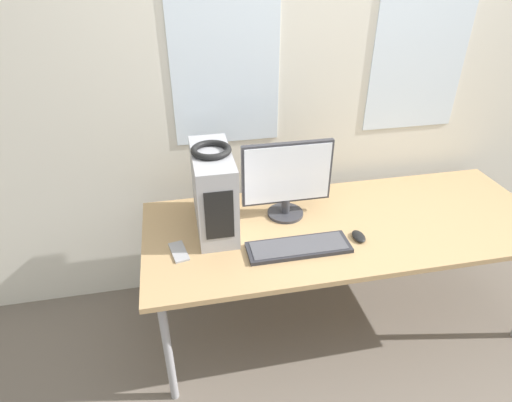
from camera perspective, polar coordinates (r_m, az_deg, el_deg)
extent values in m
plane|color=#665B51|center=(2.52, 14.01, -21.68)|extent=(14.00, 14.00, 0.00)
cube|color=beige|center=(2.50, 8.98, 16.60)|extent=(8.00, 0.06, 2.70)
cube|color=silver|center=(2.29, -4.26, 21.68)|extent=(0.57, 0.01, 1.18)
cube|color=silver|center=(2.66, 21.74, 21.13)|extent=(0.57, 0.01, 1.18)
cube|color=tan|center=(2.31, 12.09, -3.14)|extent=(2.12, 0.83, 0.03)
cylinder|color=#99999E|center=(2.15, -11.63, -19.04)|extent=(0.04, 0.04, 0.68)
cylinder|color=#99999E|center=(2.64, -12.03, -7.79)|extent=(0.04, 0.04, 0.68)
cylinder|color=#99999E|center=(3.20, 25.49, -2.74)|extent=(0.04, 0.04, 0.68)
cube|color=#9E9EA3|center=(2.13, -5.67, 1.34)|extent=(0.19, 0.45, 0.42)
cube|color=black|center=(1.94, -4.90, -1.96)|extent=(0.13, 0.00, 0.25)
torus|color=black|center=(2.03, -6.00, 6.79)|extent=(0.19, 0.19, 0.03)
cylinder|color=#333338|center=(2.32, 3.93, -1.62)|extent=(0.19, 0.19, 0.02)
cylinder|color=#333338|center=(2.29, 3.97, -0.60)|extent=(0.04, 0.04, 0.08)
cube|color=#333338|center=(2.20, 4.16, 3.75)|extent=(0.47, 0.03, 0.34)
cube|color=white|center=(2.18, 4.27, 3.56)|extent=(0.45, 0.00, 0.31)
cube|color=#28282D|center=(2.07, 5.70, -6.18)|extent=(0.50, 0.16, 0.02)
cube|color=#47474C|center=(2.07, 5.72, -5.92)|extent=(0.46, 0.14, 0.00)
ellipsoid|color=black|center=(2.19, 13.58, -4.59)|extent=(0.06, 0.10, 0.03)
cube|color=#99999E|center=(2.08, -10.25, -6.67)|extent=(0.10, 0.17, 0.01)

